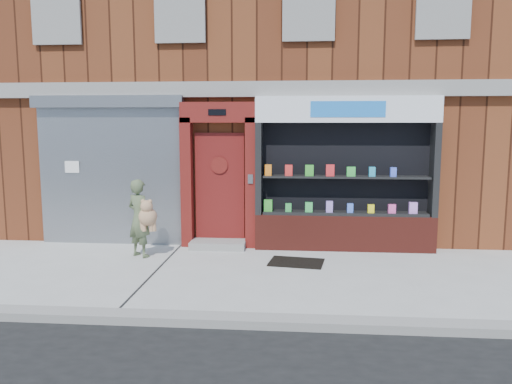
# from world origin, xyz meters

# --- Properties ---
(ground) EXTENTS (80.00, 80.00, 0.00)m
(ground) POSITION_xyz_m (0.00, 0.00, 0.00)
(ground) COLOR #9E9E99
(ground) RESTS_ON ground
(curb) EXTENTS (60.00, 0.30, 0.12)m
(curb) POSITION_xyz_m (0.00, -2.15, 0.06)
(curb) COLOR gray
(curb) RESTS_ON ground
(building) EXTENTS (12.00, 8.16, 8.00)m
(building) POSITION_xyz_m (-0.00, 5.99, 4.00)
(building) COLOR #552513
(building) RESTS_ON ground
(shutter_bay) EXTENTS (3.10, 0.30, 3.04)m
(shutter_bay) POSITION_xyz_m (-3.00, 1.93, 1.72)
(shutter_bay) COLOR gray
(shutter_bay) RESTS_ON ground
(red_door_bay) EXTENTS (1.52, 0.58, 2.90)m
(red_door_bay) POSITION_xyz_m (-0.75, 1.86, 1.46)
(red_door_bay) COLOR #5F1310
(red_door_bay) RESTS_ON ground
(pharmacy_bay) EXTENTS (3.50, 0.41, 3.00)m
(pharmacy_bay) POSITION_xyz_m (1.75, 1.81, 1.37)
(pharmacy_bay) COLOR maroon
(pharmacy_bay) RESTS_ON ground
(woman) EXTENTS (0.68, 0.57, 1.46)m
(woman) POSITION_xyz_m (-2.08, 0.92, 0.75)
(woman) COLOR #52603F
(woman) RESTS_ON ground
(doormat) EXTENTS (1.04, 0.80, 0.02)m
(doormat) POSITION_xyz_m (0.82, 0.73, 0.01)
(doormat) COLOR black
(doormat) RESTS_ON ground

